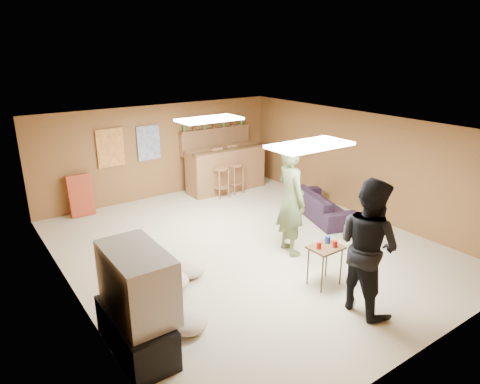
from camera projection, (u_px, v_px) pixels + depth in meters
ground at (246, 246)px, 7.83m from camera, size 7.00×7.00×0.00m
ceiling at (247, 127)px, 7.11m from camera, size 6.00×7.00×0.02m
wall_back at (160, 151)px, 10.18m from camera, size 6.00×0.02×2.20m
wall_front at (431, 271)px, 4.76m from camera, size 6.00×0.02×2.20m
wall_left at (69, 230)px, 5.84m from camera, size 0.02×7.00×2.20m
wall_right at (360, 164)px, 9.10m from camera, size 0.02×7.00×2.20m
tv_stand at (136, 331)px, 5.11m from camera, size 0.55×1.30×0.50m
dvd_box at (154, 332)px, 5.26m from camera, size 0.35×0.50×0.08m
tv_body at (137, 282)px, 4.93m from camera, size 0.60×1.10×0.80m
tv_screen at (162, 274)px, 5.10m from camera, size 0.02×0.95×0.65m
bar_counter at (226, 169)px, 10.75m from camera, size 2.00×0.60×1.10m
bar_lip at (231, 149)px, 10.38m from camera, size 2.10×0.12×0.05m
bar_shelf at (216, 129)px, 10.79m from camera, size 2.00×0.18×0.05m
bar_backing at (215, 140)px, 10.90m from camera, size 2.00×0.14×0.60m
poster_left at (110, 148)px, 9.41m from camera, size 0.60×0.03×0.85m
poster_right at (149, 143)px, 9.90m from camera, size 0.55×0.03×0.80m
folding_chair_stack at (80, 195)px, 9.14m from camera, size 0.50×0.26×0.91m
ceiling_panel_front at (310, 145)px, 5.96m from camera, size 1.20×0.60×0.04m
ceiling_panel_back at (209, 119)px, 8.05m from camera, size 1.20×0.60×0.04m
person_olive at (291, 200)px, 7.34m from camera, size 0.59×0.78×1.94m
person_black at (368, 246)px, 5.71m from camera, size 0.77×0.96×1.90m
sofa at (322, 204)px, 9.14m from camera, size 1.25×1.98×0.54m
tray_table at (324, 266)px, 6.49m from camera, size 0.50×0.40×0.64m
cup_red_near at (319, 245)px, 6.32m from camera, size 0.09×0.09×0.10m
cup_red_far at (335, 244)px, 6.36m from camera, size 0.07×0.07×0.10m
cup_blue at (328, 240)px, 6.49m from camera, size 0.11×0.11×0.12m
bar_stool_left at (221, 171)px, 10.18m from camera, size 0.48×0.48×1.30m
bar_stool_right at (236, 168)px, 10.50m from camera, size 0.51×0.51×1.25m
cushion_near_tv at (171, 282)px, 6.43m from camera, size 0.55×0.55×0.24m
cushion_mid at (189, 269)px, 6.80m from camera, size 0.58×0.58×0.22m
cushion_far at (188, 323)px, 5.49m from camera, size 0.59×0.59×0.23m
bottle_row at (214, 123)px, 10.69m from camera, size 1.76×0.08×0.26m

